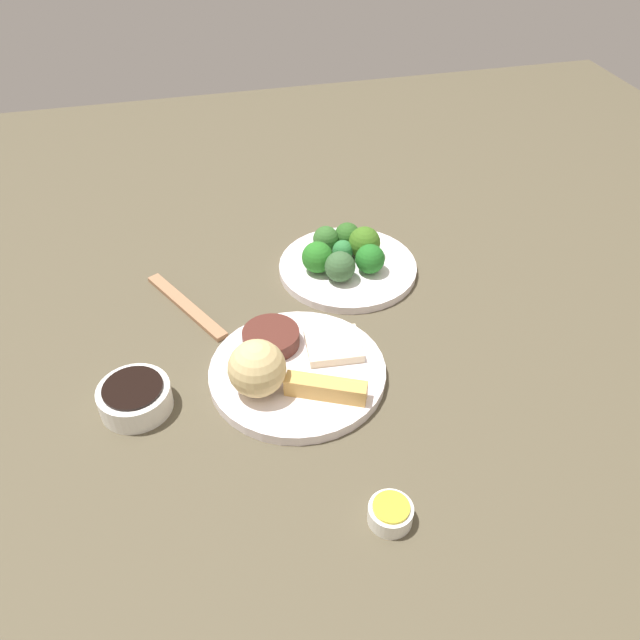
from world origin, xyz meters
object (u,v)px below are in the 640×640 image
main_plate (298,372)px  broccoli_plate (348,268)px  soy_sauce_bowl (135,399)px  sauce_ramekin_hot_mustard (390,514)px  chopsticks_pair (186,306)px

main_plate → broccoli_plate: (-0.14, -0.23, -0.00)m
main_plate → soy_sauce_bowl: soy_sauce_bowl is taller
main_plate → soy_sauce_bowl: 0.23m
sauce_ramekin_hot_mustard → chopsticks_pair: sauce_ramekin_hot_mustard is taller
soy_sauce_bowl → sauce_ramekin_hot_mustard: soy_sauce_bowl is taller
main_plate → sauce_ramekin_hot_mustard: (-0.05, 0.25, 0.00)m
main_plate → chopsticks_pair: bearing=-53.7°
main_plate → broccoli_plate: main_plate is taller
sauce_ramekin_hot_mustard → chopsticks_pair: (0.20, -0.45, -0.01)m
chopsticks_pair → sauce_ramekin_hot_mustard: bearing=113.8°
main_plate → chopsticks_pair: main_plate is taller
broccoli_plate → sauce_ramekin_hot_mustard: sauce_ramekin_hot_mustard is taller
main_plate → broccoli_plate: 0.27m
main_plate → sauce_ramekin_hot_mustard: size_ratio=4.82×
main_plate → sauce_ramekin_hot_mustard: 0.26m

